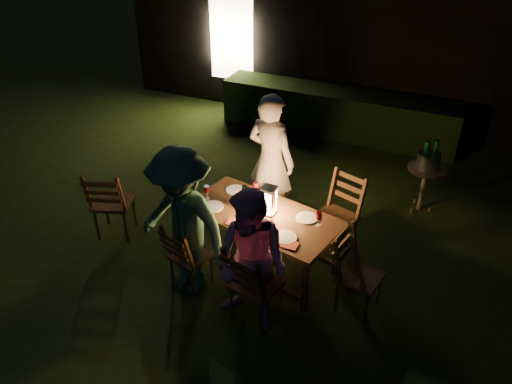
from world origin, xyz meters
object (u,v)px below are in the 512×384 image
at_px(person_house_side, 271,161).
at_px(side_table, 426,173).
at_px(ice_bucket, 428,161).
at_px(dining_table, 263,219).
at_px(lantern, 269,202).
at_px(person_opp_right, 252,263).
at_px(chair_spare, 114,214).
at_px(person_opp_left, 183,224).
at_px(chair_far_left, 268,203).
at_px(bottle_bucket_b, 433,157).
at_px(chair_far_right, 335,228).
at_px(bottle_table, 245,197).
at_px(bottle_bucket_a, 425,158).
at_px(chair_near_right, 255,296).
at_px(chair_near_left, 190,266).
at_px(chair_end, 357,286).

height_order(person_house_side, side_table, person_house_side).
bearing_deg(ice_bucket, person_house_side, -149.31).
xyz_separation_m(dining_table, lantern, (0.06, 0.04, 0.23)).
relative_size(person_house_side, person_opp_right, 1.14).
bearing_deg(chair_spare, dining_table, -12.33).
height_order(person_opp_left, ice_bucket, person_opp_left).
height_order(person_house_side, ice_bucket, person_house_side).
bearing_deg(dining_table, person_opp_right, -61.24).
distance_m(chair_far_left, person_opp_left, 1.70).
bearing_deg(bottle_bucket_b, chair_far_right, -123.22).
bearing_deg(person_house_side, bottle_table, 103.71).
bearing_deg(bottle_bucket_b, lantern, -127.88).
relative_size(chair_far_right, lantern, 2.95).
xyz_separation_m(lantern, bottle_table, (-0.30, 0.01, -0.02)).
bearing_deg(person_house_side, person_opp_left, 90.00).
height_order(side_table, bottle_bucket_a, bottle_bucket_a).
bearing_deg(chair_near_right, lantern, 116.81).
relative_size(ice_bucket, bottle_bucket_b, 0.94).
distance_m(person_house_side, person_opp_left, 1.64).
bearing_deg(chair_near_right, bottle_bucket_b, 77.95).
xyz_separation_m(person_opp_left, bottle_bucket_b, (2.20, 2.73, -0.06)).
distance_m(dining_table, bottle_bucket_b, 2.58).
xyz_separation_m(person_opp_left, bottle_bucket_a, (2.10, 2.65, -0.06)).
bearing_deg(bottle_table, chair_far_right, 32.12).
height_order(chair_near_right, person_house_side, person_house_side).
distance_m(chair_near_left, chair_near_right, 0.90).
height_order(lantern, side_table, lantern).
bearing_deg(side_table, chair_near_right, -114.11).
distance_m(lantern, ice_bucket, 2.44).
bearing_deg(chair_far_right, person_opp_right, 93.64).
bearing_deg(chair_far_right, bottle_table, 51.19).
xyz_separation_m(chair_near_right, ice_bucket, (1.26, 2.82, 0.46)).
distance_m(lantern, bottle_bucket_b, 2.50).
height_order(bottle_table, ice_bucket, bottle_table).
distance_m(chair_near_left, bottle_table, 0.99).
relative_size(chair_near_left, side_table, 1.34).
xyz_separation_m(chair_near_right, chair_far_right, (0.41, 1.49, -0.00)).
height_order(chair_spare, lantern, lantern).
height_order(chair_near_left, chair_end, chair_end).
distance_m(person_opp_right, lantern, 0.96).
bearing_deg(chair_end, ice_bucket, -178.28).
relative_size(person_house_side, lantern, 5.17).
relative_size(chair_far_left, chair_far_right, 0.94).
height_order(chair_far_left, side_table, chair_far_left).
distance_m(dining_table, ice_bucket, 2.51).
relative_size(chair_far_right, side_table, 1.55).
bearing_deg(bottle_table, person_house_side, 91.98).
bearing_deg(chair_end, lantern, -93.72).
bearing_deg(side_table, ice_bucket, -135.00).
bearing_deg(person_opp_right, bottle_table, 130.49).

